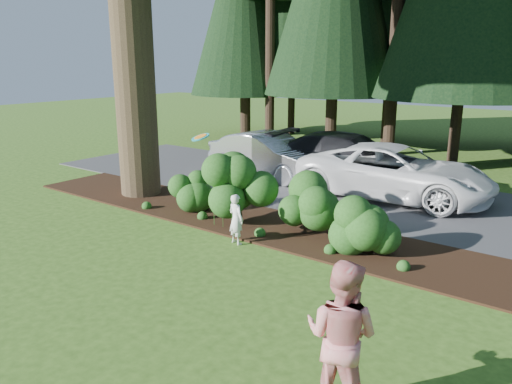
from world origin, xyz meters
TOP-DOWN VIEW (x-y plane):
  - ground at (0.00, 0.00)m, footprint 80.00×80.00m
  - mulch_bed at (0.00, 3.25)m, footprint 16.00×2.50m
  - driveway at (0.00, 7.50)m, footprint 22.00×6.00m
  - shrub_row at (0.77, 3.14)m, footprint 6.53×1.60m
  - lily_cluster at (-0.30, 2.40)m, footprint 0.69×0.09m
  - car_silver_wagon at (-2.72, 7.82)m, footprint 4.97×2.19m
  - car_white_suv at (2.07, 7.76)m, footprint 6.04×3.04m
  - car_dark_suv at (0.01, 8.81)m, footprint 5.93×2.72m
  - child at (0.62, 1.80)m, footprint 0.49×0.38m
  - adult at (5.24, -1.86)m, footprint 1.00×0.80m
  - frisbee at (-0.57, 1.93)m, footprint 0.47×0.44m

SIDE VIEW (x-z plane):
  - ground at x=0.00m, z-range 0.00..0.00m
  - driveway at x=0.00m, z-range 0.00..0.03m
  - mulch_bed at x=0.00m, z-range 0.00..0.05m
  - lily_cluster at x=-0.30m, z-range 0.21..0.78m
  - child at x=0.62m, z-range 0.00..1.20m
  - shrub_row at x=0.77m, z-range 0.00..1.61m
  - car_silver_wagon at x=-2.72m, z-range 0.03..1.62m
  - car_white_suv at x=2.07m, z-range 0.03..1.67m
  - car_dark_suv at x=0.01m, z-range 0.03..1.71m
  - adult at x=5.24m, z-range 0.00..1.96m
  - frisbee at x=-0.57m, z-range 2.30..2.51m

